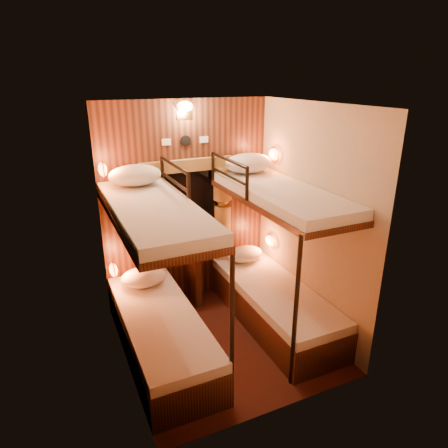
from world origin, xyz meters
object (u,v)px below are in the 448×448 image
bunk_left (159,304)px  bunk_right (275,278)px  table (194,271)px  bottle_left (192,245)px  bottle_right (203,243)px

bunk_left → bunk_right: size_ratio=1.00×
table → bottle_left: 0.35m
table → bottle_right: size_ratio=2.97×
table → bottle_right: 0.36m
bottle_right → bottle_left: bearing=-166.1°
bunk_right → bunk_left: bearing=180.0°
bunk_right → table: (-0.65, 0.78, -0.14)m
bunk_left → table: bunk_left is taller
bottle_left → table: bearing=10.0°
bunk_left → table: bearing=50.3°
table → bottle_left: (-0.03, -0.00, 0.35)m
bunk_left → bottle_left: bearing=51.3°
table → bottle_right: bottle_right is taller
bottle_left → bottle_right: size_ratio=1.20×
bunk_right → bottle_left: bunk_right is taller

